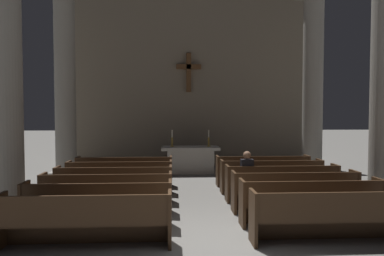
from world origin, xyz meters
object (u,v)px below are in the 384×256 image
object	(u,v)px
candlestick_left	(172,141)
lone_worshipper	(246,175)
altar	(190,159)
candlestick_right	(209,141)
pew_left_row_4	(114,185)
column_left_second	(65,85)
pew_right_row_4	(282,183)
pew_left_row_5	(120,178)
pew_left_row_6	(125,172)
pew_right_row_6	(263,170)
pew_right_row_1	(333,216)
pew_right_row_3	(295,191)
pew_left_row_2	(98,205)
pew_left_row_3	(107,194)
pew_right_row_2	(312,202)
pew_left_row_1	(86,220)
column_right_second	(313,86)
pew_right_row_5	(271,176)
column_left_nearest	(5,70)

from	to	relation	value
candlestick_left	lone_worshipper	distance (m)	4.92
altar	candlestick_right	world-z (taller)	candlestick_right
pew_left_row_4	column_left_second	size ratio (longest dim) A/B	0.44
pew_right_row_4	candlestick_left	bearing A→B (deg)	122.33
pew_right_row_4	column_left_second	bearing A→B (deg)	149.30
pew_left_row_5	pew_left_row_6	size ratio (longest dim) A/B	1.00
pew_right_row_6	altar	bearing A→B (deg)	130.85
column_left_second	candlestick_left	distance (m)	4.38
pew_right_row_1	pew_right_row_3	distance (m)	2.02
pew_left_row_2	pew_left_row_4	world-z (taller)	same
pew_left_row_2	candlestick_right	bearing A→B (deg)	66.37
pew_left_row_3	pew_right_row_2	distance (m)	4.46
candlestick_right	pew_left_row_6	bearing A→B (deg)	-138.83
pew_right_row_3	pew_right_row_6	xyz separation A→B (m)	(0.00, 3.04, 0.00)
pew_left_row_1	candlestick_right	bearing A→B (deg)	69.24
pew_left_row_2	pew_left_row_5	xyz separation A→B (m)	(0.00, 3.04, 0.00)
pew_left_row_6	column_right_second	size ratio (longest dim) A/B	0.44
pew_right_row_6	pew_right_row_4	bearing A→B (deg)	-90.00
pew_left_row_5	pew_right_row_4	world-z (taller)	same
pew_right_row_2	column_right_second	distance (m)	7.02
altar	pew_left_row_3	bearing A→B (deg)	-111.36
pew_left_row_3	candlestick_left	bearing A→B (deg)	75.16
candlestick_right	pew_right_row_6	bearing A→B (deg)	-59.64
pew_left_row_3	pew_right_row_5	world-z (taller)	same
pew_right_row_2	pew_right_row_5	world-z (taller)	same
pew_right_row_5	candlestick_left	world-z (taller)	candlestick_left
pew_left_row_3	pew_right_row_1	distance (m)	4.79
pew_left_row_3	altar	size ratio (longest dim) A/B	1.33
pew_left_row_4	pew_right_row_2	distance (m)	4.79
altar	column_left_second	bearing A→B (deg)	-172.84
column_right_second	lone_worshipper	world-z (taller)	column_right_second
pew_left_row_2	pew_right_row_6	xyz separation A→B (m)	(4.34, 4.05, 0.00)
pew_right_row_4	column_left_nearest	size ratio (longest dim) A/B	0.44
pew_left_row_1	pew_right_row_1	size ratio (longest dim) A/B	1.00
pew_right_row_1	pew_right_row_4	world-z (taller)	same
pew_left_row_2	pew_left_row_6	world-z (taller)	same
pew_right_row_4	lone_worshipper	xyz separation A→B (m)	(-0.93, 0.04, 0.22)
pew_left_row_2	pew_right_row_1	xyz separation A→B (m)	(4.34, -1.01, 0.00)
pew_right_row_3	column_left_nearest	size ratio (longest dim) A/B	0.44
pew_left_row_3	column_left_second	size ratio (longest dim) A/B	0.44
pew_right_row_5	candlestick_right	world-z (taller)	candlestick_right
column_left_second	altar	size ratio (longest dim) A/B	3.06
pew_right_row_2	pew_right_row_3	xyz separation A→B (m)	(0.00, 1.01, 0.00)
candlestick_left	pew_left_row_2	bearing A→B (deg)	-102.63
pew_right_row_2	pew_left_row_3	bearing A→B (deg)	166.87
lone_worshipper	column_left_nearest	bearing A→B (deg)	-172.92
pew_right_row_2	pew_right_row_5	size ratio (longest dim) A/B	1.00
pew_left_row_1	column_left_second	world-z (taller)	column_left_second
pew_right_row_1	pew_right_row_3	bearing A→B (deg)	90.00
pew_left_row_1	pew_right_row_3	size ratio (longest dim) A/B	1.00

